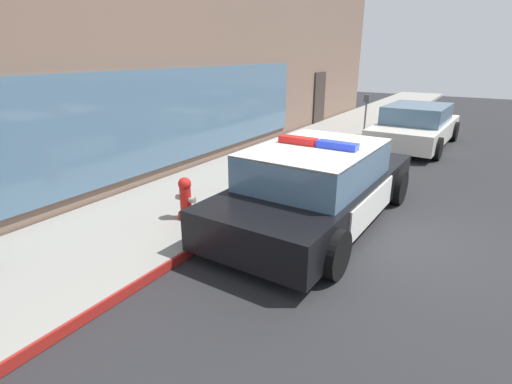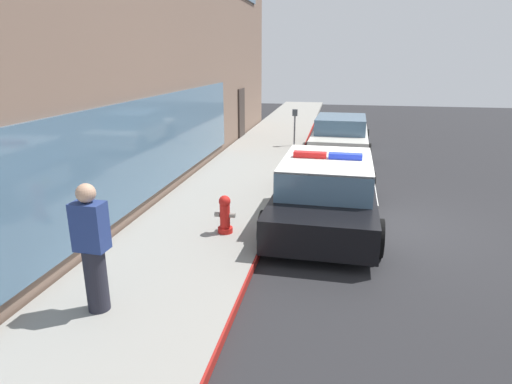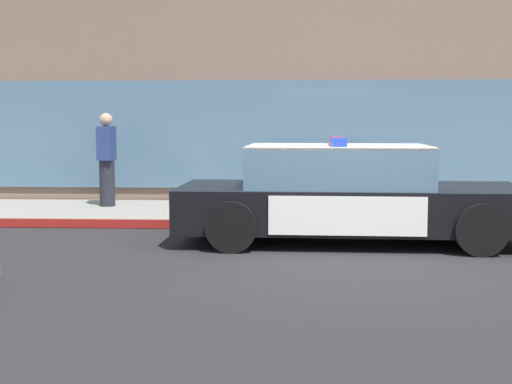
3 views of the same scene
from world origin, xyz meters
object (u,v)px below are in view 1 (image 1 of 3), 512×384
object	(u,v)px
fire_hydrant	(186,199)
car_down_street	(416,126)
police_cruiser	(318,185)
parking_meter	(366,107)

from	to	relation	value
fire_hydrant	car_down_street	xyz separation A→B (m)	(8.50, -2.07, 0.13)
fire_hydrant	car_down_street	distance (m)	8.75
police_cruiser	parking_meter	distance (m)	7.47
police_cruiser	car_down_street	size ratio (longest dim) A/B	1.07
police_cruiser	car_down_street	xyz separation A→B (m)	(7.14, -0.26, -0.05)
parking_meter	car_down_street	bearing A→B (deg)	-96.27
police_cruiser	car_down_street	distance (m)	7.14
police_cruiser	parking_meter	bearing A→B (deg)	12.38
car_down_street	parking_meter	distance (m)	1.75
car_down_street	fire_hydrant	bearing A→B (deg)	168.28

